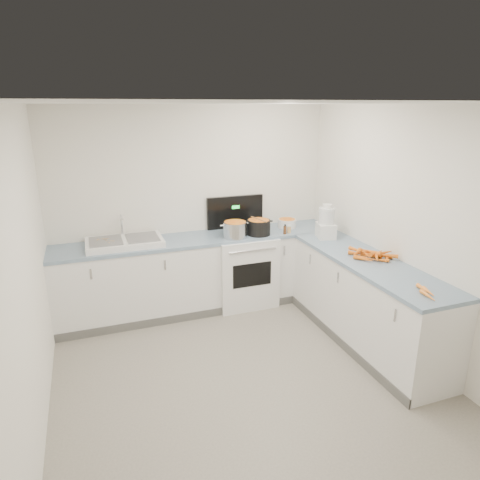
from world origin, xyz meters
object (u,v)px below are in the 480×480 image
object	(u,v)px
mixing_bowl	(287,223)
steel_pot	(235,230)
black_pot	(259,228)
extract_bottle	(285,230)
spice_jar	(289,230)
stove	(243,268)
sink	(125,242)
food_processor	(326,224)

from	to	relation	value
mixing_bowl	steel_pot	bearing A→B (deg)	-166.86
black_pot	extract_bottle	distance (m)	0.33
extract_bottle	spice_jar	size ratio (longest dim) A/B	1.17
stove	sink	world-z (taller)	stove
black_pot	mixing_bowl	size ratio (longest dim) A/B	1.19
sink	food_processor	bearing A→B (deg)	-13.02
steel_pot	black_pot	world-z (taller)	steel_pot
spice_jar	food_processor	distance (m)	0.49
extract_bottle	food_processor	bearing A→B (deg)	-38.00
sink	extract_bottle	xyz separation A→B (m)	(1.94, -0.23, 0.01)
spice_jar	food_processor	bearing A→B (deg)	-45.72
steel_pot	black_pot	xyz separation A→B (m)	(0.32, 0.01, -0.00)
black_pot	food_processor	xyz separation A→B (m)	(0.72, -0.40, 0.09)
black_pot	food_processor	world-z (taller)	food_processor
stove	steel_pot	bearing A→B (deg)	-138.37
stove	steel_pot	world-z (taller)	stove
black_pot	food_processor	distance (m)	0.83
extract_bottle	spice_jar	world-z (taller)	extract_bottle
steel_pot	mixing_bowl	world-z (taller)	steel_pot
stove	black_pot	world-z (taller)	stove
sink	extract_bottle	size ratio (longest dim) A/B	8.63
sink	black_pot	size ratio (longest dim) A/B	2.96
spice_jar	sink	bearing A→B (deg)	174.21
spice_jar	mixing_bowl	bearing A→B (deg)	70.03
stove	steel_pot	distance (m)	0.59
sink	extract_bottle	distance (m)	1.95
mixing_bowl	stove	bearing A→B (deg)	-175.37
spice_jar	steel_pot	bearing A→B (deg)	175.55
sink	extract_bottle	world-z (taller)	sink
food_processor	stove	bearing A→B (deg)	149.33
sink	food_processor	distance (m)	2.40
spice_jar	stove	bearing A→B (deg)	161.33
black_pot	spice_jar	xyz separation A→B (m)	(0.39, -0.06, -0.04)
stove	sink	bearing A→B (deg)	179.38
black_pot	spice_jar	size ratio (longest dim) A/B	3.40
mixing_bowl	spice_jar	bearing A→B (deg)	-109.97
steel_pot	food_processor	xyz separation A→B (m)	(1.03, -0.39, 0.09)
sink	black_pot	bearing A→B (deg)	-4.91
steel_pot	extract_bottle	size ratio (longest dim) A/B	2.94
black_pot	sink	bearing A→B (deg)	175.09
steel_pot	food_processor	bearing A→B (deg)	-20.74
sink	spice_jar	size ratio (longest dim) A/B	10.07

